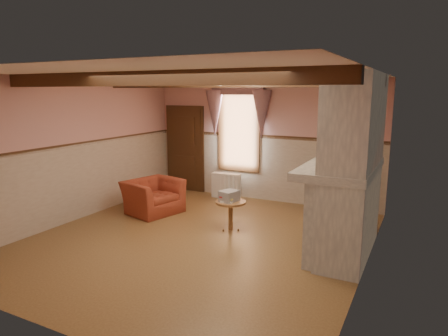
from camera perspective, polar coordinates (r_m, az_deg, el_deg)
The scene contains 26 objects.
floor at distance 7.04m, azimuth -3.83°, elevation -10.18°, with size 5.50×6.00×0.01m, color brown.
ceiling at distance 6.57m, azimuth -4.15°, elevation 13.23°, with size 5.50×6.00×0.01m, color silver.
wall_back at distance 9.34m, azimuth 5.57°, elevation 3.91°, with size 5.50×0.02×2.80m, color tan.
wall_front at distance 4.44m, azimuth -24.44°, elevation -4.88°, with size 5.50×0.02×2.80m, color tan.
wall_left at distance 8.41m, azimuth -20.27°, elevation 2.51°, with size 0.02×6.00×2.80m, color tan.
wall_right at distance 5.77m, azimuth 20.12°, elevation -1.08°, with size 0.02×6.00×2.80m, color tan.
wainscot at distance 6.81m, azimuth -3.91°, elevation -4.28°, with size 5.50×6.00×1.50m, color #BEAD99, non-canonical shape.
chair_rail at distance 6.65m, azimuth -3.99°, elevation 1.96°, with size 5.50×6.00×0.08m, color black, non-canonical shape.
firebox at distance 6.71m, azimuth 13.84°, elevation -7.49°, with size 0.20×0.95×0.90m, color black.
armchair at distance 8.56m, azimuth -10.10°, elevation -4.02°, with size 1.07×0.94×0.70m, color maroon.
side_table at distance 7.41m, azimuth 0.95°, elevation -6.80°, with size 0.56×0.56×0.55m, color brown.
book_stack at distance 7.30m, azimuth 0.72°, elevation -4.02°, with size 0.26×0.32×0.20m, color #B7AD8C.
radiator at distance 9.59m, azimuth 0.31°, elevation -2.54°, with size 0.70×0.18×0.60m, color silver.
bowl at distance 6.54m, azimuth 16.58°, elevation 1.02°, with size 0.32×0.32×0.08m, color brown.
mantel_clock at distance 7.04m, azimuth 17.41°, elevation 2.15°, with size 0.14×0.24×0.20m, color black.
oil_lamp at distance 6.81m, azimuth 17.09°, elevation 2.22°, with size 0.11×0.11×0.28m, color gold.
candle_red at distance 5.87m, azimuth 15.36°, elevation 0.40°, with size 0.06×0.06×0.16m, color maroon.
jar_yellow at distance 6.07m, azimuth 15.75°, elevation 0.52°, with size 0.06×0.06×0.12m, color gold.
fireplace at distance 6.40m, azimuth 17.93°, elevation 0.19°, with size 0.85×2.00×2.80m, color gray.
mantel at distance 6.44m, azimuth 16.33°, elevation -0.02°, with size 1.05×2.05×0.12m, color gray.
overmantel_mirror at distance 6.39m, azimuth 14.99°, elevation 5.50°, with size 0.06×1.44×1.04m, color silver.
door at distance 10.28m, azimuth -5.54°, elevation 2.59°, with size 1.10×0.10×2.10m, color black.
window at distance 9.52m, azimuth 2.16°, elevation 5.60°, with size 1.06×0.08×2.02m, color white.
window_drapes at distance 9.40m, azimuth 1.95°, elevation 9.20°, with size 1.30×0.14×1.40m, color gray.
ceiling_beam_front at distance 5.58m, azimuth -10.68°, elevation 12.45°, with size 5.50×0.18×0.20m, color black.
ceiling_beam_back at distance 7.62m, azimuth 0.65°, elevation 12.18°, with size 5.50×0.18×0.20m, color black.
Camera 1 is at (3.40, -5.62, 2.54)m, focal length 32.00 mm.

